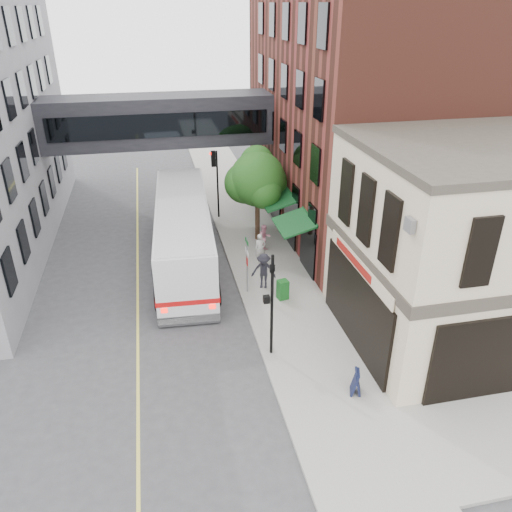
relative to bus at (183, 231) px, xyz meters
name	(u,v)px	position (x,y,z in m)	size (l,w,h in m)	color
ground	(273,389)	(2.35, -11.09, -1.93)	(120.00, 120.00, 0.00)	#38383A
sidewalk_main	(251,233)	(4.35, 2.91, -1.85)	(4.00, 60.00, 0.15)	gray
corner_building	(477,245)	(11.32, -9.09, 2.28)	(10.19, 8.12, 8.45)	beige
brick_building	(374,113)	(12.33, 3.91, 5.06)	(13.76, 18.00, 14.00)	#56261B
skyway_bridge	(159,120)	(-0.65, 6.91, 4.57)	(14.00, 3.18, 3.00)	black
traffic_signal_near	(271,294)	(2.72, -9.09, 1.05)	(0.44, 0.22, 4.60)	black
traffic_signal_far	(215,171)	(2.61, 5.91, 1.41)	(0.53, 0.28, 4.50)	black
street_sign_pole	(247,260)	(2.74, -4.09, 0.00)	(0.08, 0.75, 3.00)	gray
street_tree	(257,178)	(4.55, 2.13, 1.98)	(3.80, 3.20, 5.60)	#382619
lane_marking	(138,276)	(-2.65, -1.09, -1.92)	(0.12, 40.00, 0.01)	#D8CC4C
bus	(183,231)	(0.00, 0.00, 0.00)	(3.66, 12.92, 3.44)	silver
pedestrian_a	(260,249)	(4.05, -1.15, -0.94)	(0.61, 0.40, 1.67)	beige
pedestrian_b	(265,238)	(4.62, 0.27, -0.98)	(0.77, 0.60, 1.59)	pink
pedestrian_c	(264,271)	(3.62, -3.86, -0.84)	(1.22, 0.70, 1.88)	black
newspaper_box	(283,290)	(4.29, -5.10, -1.28)	(0.49, 0.44, 0.99)	#13561A
sandwich_board	(356,382)	(5.24, -12.04, -1.29)	(0.35, 0.55, 0.98)	black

